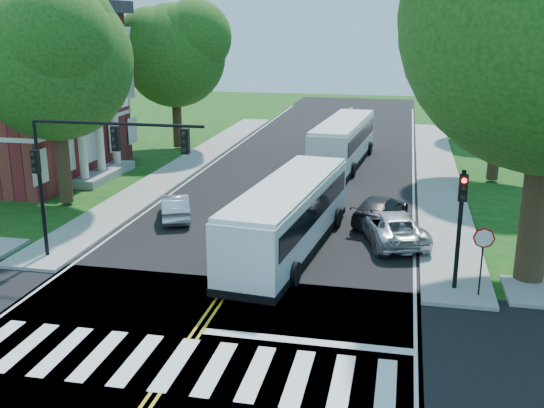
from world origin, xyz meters
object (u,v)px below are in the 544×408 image
(bus_lead, at_px, (289,215))
(dark_sedan, at_px, (380,209))
(signal_nw, at_px, (91,158))
(hatchback, at_px, (175,207))
(bus_follow, at_px, (343,141))
(signal_ne, at_px, (461,214))
(suv, at_px, (392,227))

(bus_lead, distance_m, dark_sedan, 6.12)
(signal_nw, xyz_separation_m, hatchback, (1.00, 6.31, -3.74))
(signal_nw, distance_m, hatchback, 7.40)
(signal_nw, bearing_deg, bus_follow, 69.12)
(signal_ne, bearing_deg, dark_sedan, 111.38)
(signal_nw, distance_m, signal_ne, 14.13)
(bus_lead, distance_m, bus_follow, 17.67)
(signal_nw, relative_size, bus_follow, 0.60)
(bus_lead, relative_size, hatchback, 3.10)
(suv, relative_size, dark_sedan, 1.12)
(bus_follow, xyz_separation_m, dark_sedan, (3.13, -12.84, -0.94))
(signal_nw, xyz_separation_m, signal_ne, (14.06, 0.01, -1.41))
(signal_nw, xyz_separation_m, bus_lead, (7.35, 2.99, -2.78))
(signal_ne, distance_m, bus_follow, 21.58)
(suv, bearing_deg, bus_follow, -92.76)
(bus_follow, relative_size, suv, 2.34)
(hatchback, height_order, suv, suv)
(dark_sedan, bearing_deg, bus_lead, 67.28)
(signal_ne, height_order, suv, signal_ne)
(bus_follow, bearing_deg, hatchback, 69.00)
(signal_ne, bearing_deg, signal_nw, -179.95)
(hatchback, xyz_separation_m, suv, (10.63, -1.25, 0.08))
(signal_ne, bearing_deg, bus_lead, 156.07)
(signal_ne, height_order, bus_lead, signal_ne)
(hatchback, bearing_deg, bus_lead, 130.53)
(bus_lead, distance_m, hatchback, 7.23)
(signal_nw, relative_size, bus_lead, 0.60)
(signal_nw, height_order, dark_sedan, signal_nw)
(signal_ne, xyz_separation_m, bus_lead, (-6.71, 2.98, -1.36))
(bus_follow, distance_m, suv, 16.06)
(dark_sedan, bearing_deg, signal_ne, 125.84)
(signal_ne, relative_size, dark_sedan, 0.96)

